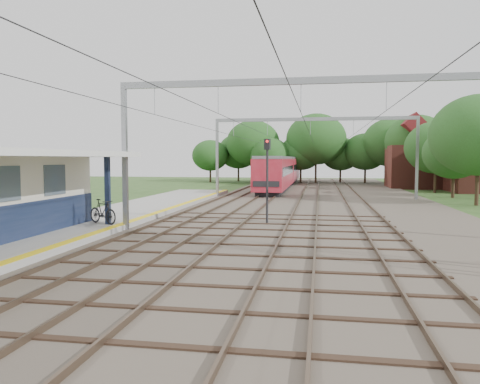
{
  "coord_description": "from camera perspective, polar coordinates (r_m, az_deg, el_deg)",
  "views": [
    {
      "loc": [
        4.07,
        -5.79,
        3.46
      ],
      "look_at": [
        -0.35,
        19.98,
        1.6
      ],
      "focal_mm": 35.0,
      "sensor_mm": 36.0,
      "label": 1
    }
  ],
  "objects": [
    {
      "name": "ballast_bed",
      "position": [
        35.95,
        9.59,
        -1.43
      ],
      "size": [
        18.0,
        90.0,
        0.1
      ],
      "primitive_type": "cube",
      "color": "#473D33",
      "rests_on": "ground"
    },
    {
      "name": "platform",
      "position": [
        23.16,
        -20.41,
        -4.34
      ],
      "size": [
        5.0,
        52.0,
        0.35
      ],
      "primitive_type": "cube",
      "color": "gray",
      "rests_on": "ground"
    },
    {
      "name": "yellow_stripe",
      "position": [
        22.09,
        -15.35,
        -4.16
      ],
      "size": [
        0.45,
        52.0,
        0.01
      ],
      "primitive_type": "cube",
      "color": "yellow",
      "rests_on": "platform"
    },
    {
      "name": "rail_tracks",
      "position": [
        36.03,
        5.61,
        -1.18
      ],
      "size": [
        11.8,
        88.0,
        0.15
      ],
      "color": "brown",
      "rests_on": "ballast_bed"
    },
    {
      "name": "catenary_system",
      "position": [
        31.15,
        8.54,
        7.8
      ],
      "size": [
        17.22,
        88.0,
        7.0
      ],
      "color": "gray",
      "rests_on": "ground"
    },
    {
      "name": "tree_band",
      "position": [
        62.93,
        9.57,
        5.35
      ],
      "size": [
        31.72,
        30.88,
        8.82
      ],
      "color": "#382619",
      "rests_on": "ground"
    },
    {
      "name": "house_far",
      "position": [
        59.01,
        21.44,
        3.57
      ],
      "size": [
        8.0,
        6.12,
        8.66
      ],
      "color": "brown",
      "rests_on": "ground"
    },
    {
      "name": "bicycle",
      "position": [
        23.31,
        -16.39,
        -2.3
      ],
      "size": [
        2.01,
        1.41,
        1.19
      ],
      "primitive_type": "imported",
      "rotation": [
        0.0,
        0.0,
        1.09
      ],
      "color": "black",
      "rests_on": "platform"
    },
    {
      "name": "train",
      "position": [
        57.15,
        5.15,
        2.61
      ],
      "size": [
        2.74,
        34.1,
        3.61
      ],
      "color": "black",
      "rests_on": "ballast_bed"
    },
    {
      "name": "signal_post",
      "position": [
        24.38,
        3.34,
        2.66
      ],
      "size": [
        0.35,
        0.31,
        4.49
      ],
      "rotation": [
        0.0,
        0.0,
        -0.31
      ],
      "color": "black",
      "rests_on": "ground"
    }
  ]
}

